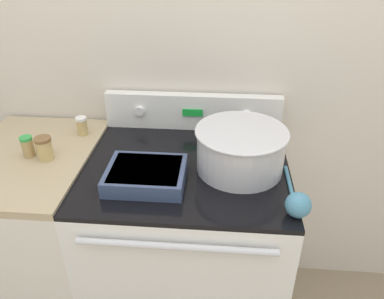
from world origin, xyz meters
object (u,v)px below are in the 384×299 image
mixing_bowl (241,148)px  ladle (298,203)px  spice_jar_green_cap (28,146)px  casserole_dish (146,174)px  spice_jar_white_cap (82,126)px  spice_jar_brown_cap (44,148)px

mixing_bowl → ladle: mixing_bowl is taller
ladle → spice_jar_green_cap: size_ratio=3.64×
casserole_dish → spice_jar_green_cap: 0.51m
ladle → spice_jar_green_cap: spice_jar_green_cap is taller
spice_jar_white_cap → spice_jar_brown_cap: (-0.08, -0.21, 0.01)m
casserole_dish → ladle: 0.53m
casserole_dish → spice_jar_green_cap: spice_jar_green_cap is taller
spice_jar_brown_cap → spice_jar_green_cap: spice_jar_brown_cap is taller
spice_jar_brown_cap → spice_jar_green_cap: 0.08m
spice_jar_brown_cap → spice_jar_green_cap: bearing=170.3°
mixing_bowl → spice_jar_brown_cap: (-0.76, -0.01, -0.03)m
casserole_dish → spice_jar_brown_cap: 0.43m
casserole_dish → spice_jar_brown_cap: bearing=165.6°
mixing_bowl → casserole_dish: (-0.34, -0.12, -0.06)m
spice_jar_white_cap → spice_jar_brown_cap: bearing=-110.2°
ladle → spice_jar_green_cap: 1.04m
mixing_bowl → spice_jar_white_cap: bearing=163.6°
casserole_dish → spice_jar_brown_cap: spice_jar_brown_cap is taller
spice_jar_white_cap → spice_jar_green_cap: size_ratio=0.95×
ladle → spice_jar_brown_cap: 0.97m
spice_jar_white_cap → spice_jar_brown_cap: size_ratio=0.88×
ladle → spice_jar_brown_cap: size_ratio=3.40×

